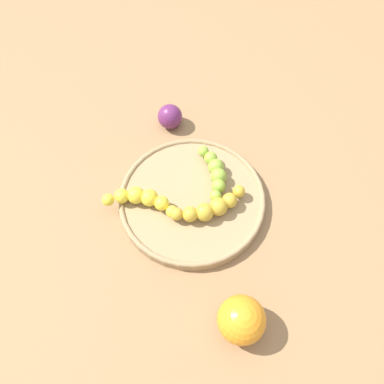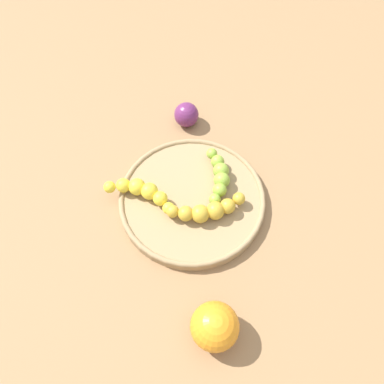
{
  "view_description": "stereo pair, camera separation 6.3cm",
  "coord_description": "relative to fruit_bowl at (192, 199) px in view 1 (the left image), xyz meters",
  "views": [
    {
      "loc": [
        -0.31,
        -0.19,
        0.65
      ],
      "look_at": [
        0.0,
        0.0,
        0.04
      ],
      "focal_mm": 36.16,
      "sensor_mm": 36.0,
      "label": 1
    },
    {
      "loc": [
        -0.27,
        -0.24,
        0.65
      ],
      "look_at": [
        0.0,
        0.0,
        0.04
      ],
      "focal_mm": 36.16,
      "sensor_mm": 36.0,
      "label": 2
    }
  ],
  "objects": [
    {
      "name": "banana_green",
      "position": [
        0.06,
        -0.01,
        0.02
      ],
      "size": [
        0.1,
        0.09,
        0.03
      ],
      "rotation": [
        0.0,
        0.0,
        5.47
      ],
      "color": "#8CAD38",
      "rests_on": "fruit_bowl"
    },
    {
      "name": "banana_spotted",
      "position": [
        -0.01,
        -0.04,
        0.02
      ],
      "size": [
        0.12,
        0.1,
        0.03
      ],
      "rotation": [
        0.0,
        0.0,
        4.07
      ],
      "color": "gold",
      "rests_on": "fruit_bowl"
    },
    {
      "name": "banana_yellow",
      "position": [
        -0.06,
        0.07,
        0.02
      ],
      "size": [
        0.07,
        0.13,
        0.03
      ],
      "rotation": [
        0.0,
        0.0,
        0.35
      ],
      "color": "yellow",
      "rests_on": "fruit_bowl"
    },
    {
      "name": "plum_purple",
      "position": [
        0.14,
        0.14,
        0.01
      ],
      "size": [
        0.05,
        0.05,
        0.05
      ],
      "primitive_type": "sphere",
      "color": "#662659",
      "rests_on": "ground_plane"
    },
    {
      "name": "ground_plane",
      "position": [
        0.0,
        0.0,
        -0.01
      ],
      "size": [
        2.4,
        2.4,
        0.0
      ],
      "primitive_type": "plane",
      "color": "#936D47"
    },
    {
      "name": "fruit_bowl",
      "position": [
        0.0,
        0.0,
        0.0
      ],
      "size": [
        0.27,
        0.27,
        0.02
      ],
      "color": "#A08259",
      "rests_on": "ground_plane"
    },
    {
      "name": "orange_fruit",
      "position": [
        -0.15,
        -0.18,
        0.03
      ],
      "size": [
        0.08,
        0.08,
        0.08
      ],
      "primitive_type": "sphere",
      "color": "orange",
      "rests_on": "ground_plane"
    }
  ]
}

